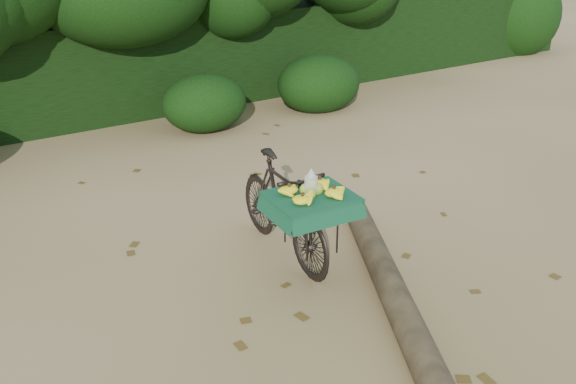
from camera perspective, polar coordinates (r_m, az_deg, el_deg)
ground at (r=7.01m, az=-3.25°, el=-5.72°), size 80.00×80.00×0.00m
vendor_bicycle at (r=6.70m, az=-0.41°, el=-1.46°), size 0.88×1.96×1.17m
fallen_log at (r=6.08m, az=10.01°, el=-9.67°), size 2.12×3.75×0.29m
hedge_backdrop at (r=12.25m, az=-18.56°, el=10.81°), size 26.00×1.80×1.80m
tree_row at (r=11.15m, az=-21.46°, el=14.96°), size 14.50×2.00×4.00m
bush_clumps at (r=10.65m, az=-12.68°, el=7.06°), size 8.80×1.70×0.90m
leaf_litter at (r=7.51m, az=-5.74°, el=-3.58°), size 7.00×7.30×0.01m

